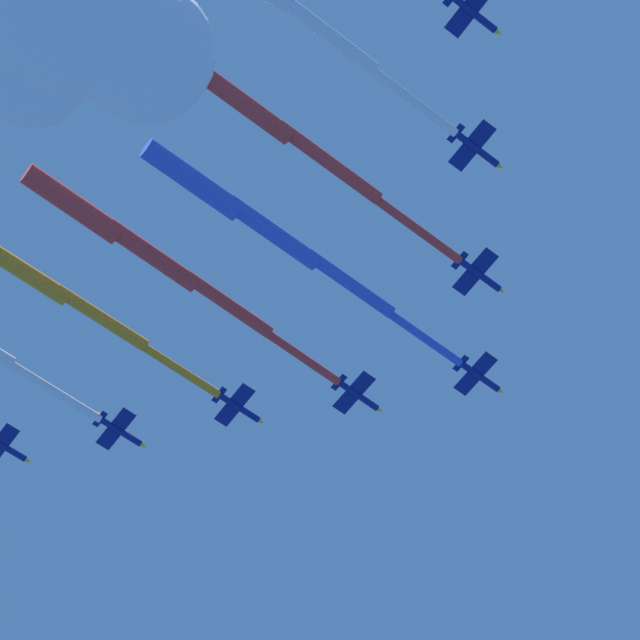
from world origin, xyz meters
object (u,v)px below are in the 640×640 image
(jet_port_inner, at_px, (149,254))
(jet_starboard_inner, at_px, (233,96))
(jet_port_mid, at_px, (17,268))
(jet_lead, at_px, (269,231))

(jet_port_inner, distance_m, jet_starboard_inner, 30.67)
(jet_port_inner, bearing_deg, jet_port_mid, -44.46)
(jet_port_inner, bearing_deg, jet_starboard_inner, 82.10)
(jet_lead, bearing_deg, jet_port_mid, -45.72)
(jet_lead, relative_size, jet_port_mid, 1.00)
(jet_port_mid, bearing_deg, jet_starboard_inner, 104.00)
(jet_lead, relative_size, jet_starboard_inner, 0.91)
(jet_port_inner, distance_m, jet_port_mid, 21.88)
(jet_lead, height_order, jet_port_mid, jet_port_mid)
(jet_port_mid, bearing_deg, jet_lead, 134.28)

